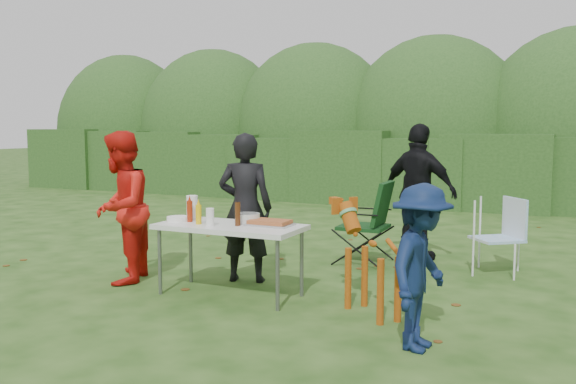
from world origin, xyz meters
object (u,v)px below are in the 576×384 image
at_px(folding_table, 230,230).
at_px(beer_bottle, 238,214).
at_px(ketchup_bottle, 190,211).
at_px(person_red_jacket, 121,207).
at_px(paper_towel_roll, 192,208).
at_px(camping_chair, 363,222).
at_px(mustard_bottle, 199,215).
at_px(child, 421,267).
at_px(person_black_puffy, 419,192).
at_px(dog, 372,261).
at_px(lawn_chair, 497,236).
at_px(person_cook, 245,208).

height_order(folding_table, beer_bottle, beer_bottle).
height_order(folding_table, ketchup_bottle, ketchup_bottle).
height_order(person_red_jacket, paper_towel_roll, person_red_jacket).
distance_m(camping_chair, mustard_bottle, 2.42).
height_order(camping_chair, ketchup_bottle, camping_chair).
xyz_separation_m(person_red_jacket, beer_bottle, (1.49, 0.01, 0.01)).
relative_size(child, beer_bottle, 5.42).
distance_m(person_black_puffy, dog, 2.56).
bearing_deg(camping_chair, mustard_bottle, 62.42).
relative_size(person_red_jacket, beer_bottle, 7.05).
xyz_separation_m(lawn_chair, mustard_bottle, (-2.67, -2.28, 0.38)).
distance_m(dog, ketchup_bottle, 2.03).
distance_m(person_black_puffy, child, 3.30).
relative_size(camping_chair, ketchup_bottle, 4.86).
xyz_separation_m(child, mustard_bottle, (-2.43, 0.58, 0.19)).
height_order(ketchup_bottle, paper_towel_roll, paper_towel_roll).
relative_size(ketchup_bottle, beer_bottle, 0.92).
relative_size(person_black_puffy, camping_chair, 1.67).
bearing_deg(folding_table, mustard_bottle, -158.71).
relative_size(person_black_puffy, lawn_chair, 1.96).
bearing_deg(mustard_bottle, camping_chair, 63.66).
distance_m(folding_table, paper_towel_roll, 0.59).
height_order(ketchup_bottle, beer_bottle, beer_bottle).
bearing_deg(person_black_puffy, lawn_chair, 177.01).
relative_size(child, mustard_bottle, 6.51).
bearing_deg(ketchup_bottle, person_black_puffy, 53.96).
xyz_separation_m(dog, paper_towel_roll, (-2.07, 0.15, 0.36)).
height_order(camping_chair, mustard_bottle, camping_chair).
distance_m(person_black_puffy, ketchup_bottle, 3.12).
distance_m(folding_table, dog, 1.54).
xyz_separation_m(folding_table, person_red_jacket, (-1.38, -0.05, 0.16)).
distance_m(person_cook, beer_bottle, 0.67).
height_order(person_red_jacket, ketchup_bottle, person_red_jacket).
bearing_deg(child, person_cook, 66.46).
distance_m(person_cook, person_red_jacket, 1.38).
height_order(person_cook, person_red_jacket, person_red_jacket).
distance_m(camping_chair, paper_towel_roll, 2.34).
bearing_deg(paper_towel_roll, ketchup_bottle, -65.03).
height_order(dog, paper_towel_roll, dog).
bearing_deg(child, beer_bottle, 77.61).
height_order(person_red_jacket, camping_chair, person_red_jacket).
distance_m(folding_table, beer_bottle, 0.21).
bearing_deg(dog, child, 170.04).
distance_m(person_cook, person_black_puffy, 2.44).
xyz_separation_m(folding_table, ketchup_bottle, (-0.48, -0.02, 0.16)).
xyz_separation_m(person_red_jacket, camping_chair, (2.14, 2.08, -0.31)).
height_order(child, paper_towel_roll, child).
height_order(person_cook, beer_bottle, person_cook).
xyz_separation_m(child, dog, (-0.60, 0.68, -0.14)).
bearing_deg(lawn_chair, person_black_puffy, -56.56).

